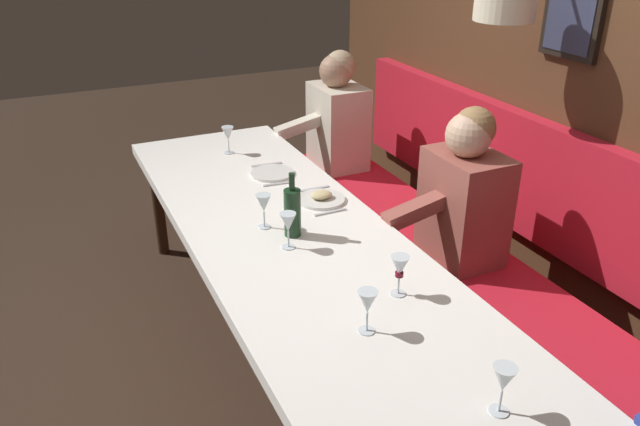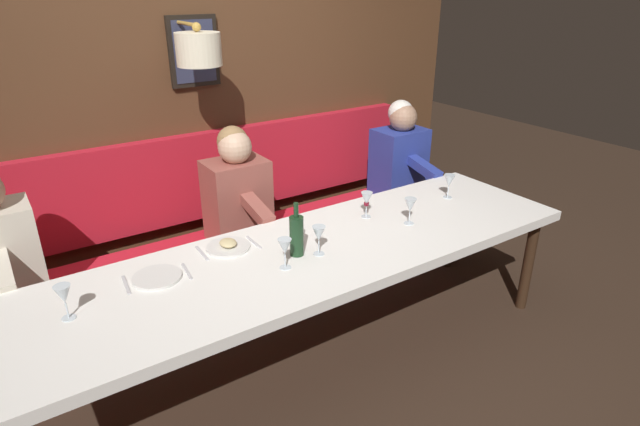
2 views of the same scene
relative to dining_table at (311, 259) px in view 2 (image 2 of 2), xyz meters
name	(u,v)px [view 2 (image 2 of 2)]	position (x,y,z in m)	size (l,w,h in m)	color
ground_plane	(312,358)	(0.00, 0.00, -0.68)	(12.00, 12.00, 0.00)	#332319
dining_table	(311,259)	(0.00, 0.00, 0.00)	(0.90, 3.23, 0.74)	white
banquette_bench	(244,265)	(0.89, 0.00, -0.46)	(0.52, 3.43, 0.45)	red
back_wall_panel	(199,93)	(1.46, 0.00, 0.68)	(0.59, 4.63, 2.90)	#51331E
diner_nearest	(400,153)	(0.88, -1.43, 0.13)	(0.60, 0.40, 0.79)	#283893
diner_near	(237,189)	(0.88, 0.02, 0.13)	(0.60, 0.40, 0.79)	#934C42
place_setting_0	(157,277)	(0.17, 0.79, 0.06)	(0.24, 0.32, 0.01)	silver
place_setting_1	(228,246)	(0.27, 0.37, 0.07)	(0.24, 0.31, 0.05)	silver
wine_glass_0	(64,295)	(0.06, 1.22, 0.17)	(0.07, 0.07, 0.16)	silver
wine_glass_1	(367,200)	(0.18, -0.52, 0.17)	(0.07, 0.07, 0.16)	silver
wine_glass_2	(285,248)	(-0.09, 0.21, 0.17)	(0.07, 0.07, 0.16)	silver
wine_glass_3	(449,181)	(0.12, -1.18, 0.17)	(0.07, 0.07, 0.16)	silver
wine_glass_4	(319,235)	(-0.06, -0.01, 0.17)	(0.07, 0.07, 0.16)	silver
wine_glass_5	(410,206)	(-0.04, -0.68, 0.17)	(0.07, 0.07, 0.16)	silver
wine_bottle	(297,235)	(0.00, 0.09, 0.17)	(0.08, 0.08, 0.30)	#19381E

